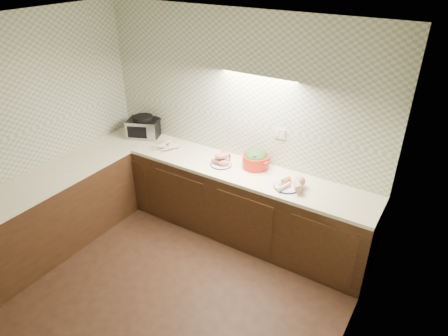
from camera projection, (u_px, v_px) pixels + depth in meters
The scene contains 8 objects.
room at pixel (126, 161), 3.21m from camera, with size 3.60×3.60×2.60m.
counter at pixel (137, 213), 4.60m from camera, with size 3.60×3.60×0.90m.
toaster_oven at pixel (144, 127), 5.32m from camera, with size 0.49×0.44×0.29m.
parsnip_pile at pixel (167, 146), 5.05m from camera, with size 0.31×0.32×0.07m.
sweet_potato_plate at pixel (222, 160), 4.65m from camera, with size 0.25×0.25×0.15m.
onion_bowl at pixel (224, 156), 4.78m from camera, with size 0.14×0.14×0.11m.
dutch_oven at pixel (256, 159), 4.58m from camera, with size 0.40×0.40×0.21m.
veg_plate at pixel (293, 183), 4.22m from camera, with size 0.36×0.37×0.13m.
Camera 1 is at (2.17, -1.98, 3.14)m, focal length 32.00 mm.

